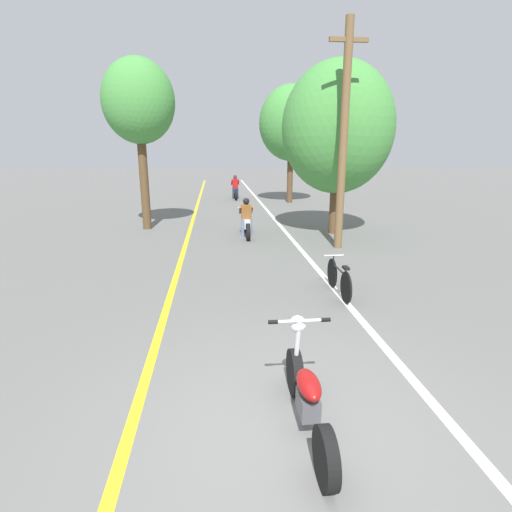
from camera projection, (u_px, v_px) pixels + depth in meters
name	position (u px, v px, depth m)	size (l,w,h in m)	color
ground_plane	(287.00, 432.00, 4.32)	(120.00, 120.00, 0.00)	#60605E
lane_stripe_center	(191.00, 227.00, 15.68)	(0.14, 48.00, 0.01)	yellow
lane_stripe_edge	(280.00, 225.00, 16.02)	(0.14, 48.00, 0.01)	white
utility_pole	(344.00, 136.00, 11.53)	(1.10, 0.24, 6.44)	brown
roadside_tree_right_near	(338.00, 128.00, 13.53)	(3.82, 3.44, 5.84)	#513A23
roadside_tree_right_far	(291.00, 124.00, 21.67)	(3.48, 3.14, 6.31)	#513A23
roadside_tree_left	(139.00, 103.00, 14.12)	(2.56, 2.30, 6.06)	#513A23
motorcycle_foreground	(307.00, 395.00, 4.29)	(0.72, 2.01, 1.08)	black
motorcycle_rider_lead	(246.00, 222.00, 13.87)	(0.50, 2.00, 1.33)	black
motorcycle_rider_far	(235.00, 190.00, 24.24)	(0.50, 2.10, 1.44)	black
bicycle_parked	(339.00, 279.00, 8.30)	(0.44, 1.60, 0.75)	black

